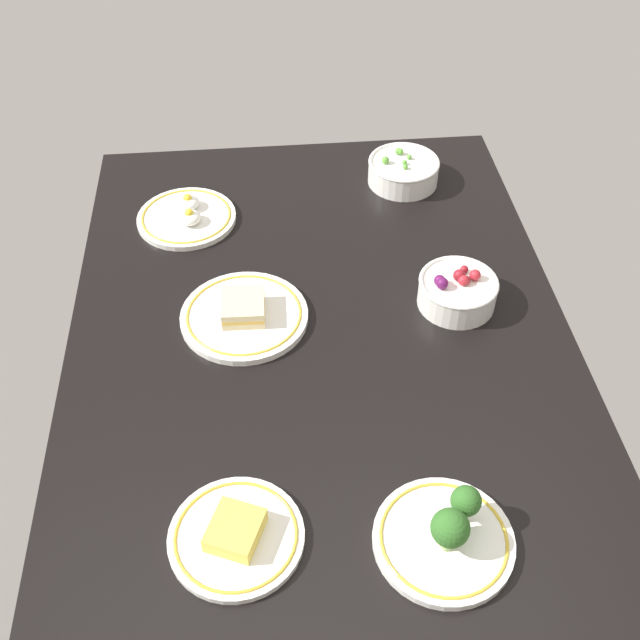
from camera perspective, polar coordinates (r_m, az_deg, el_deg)
dining_table at (r=131.55cm, az=0.00°, el=-1.24°), size 116.10×84.98×4.00cm
plate_cheese at (r=105.87cm, az=-6.28°, el=-15.66°), size 18.29×18.29×3.66cm
plate_broccoli at (r=105.48cm, az=9.43°, el=-15.49°), size 18.87×18.87×8.22cm
plate_sandwich at (r=131.57cm, az=-5.68°, el=0.44°), size 22.00×22.00×4.42cm
bowl_berries at (r=134.66cm, az=10.20°, el=2.17°), size 13.79×13.79×7.09cm
bowl_peas at (r=162.89cm, az=6.23°, el=11.02°), size 14.77×14.77×6.37cm
plate_eggs at (r=154.48cm, az=-9.89°, el=7.63°), size 19.47×19.47×4.27cm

